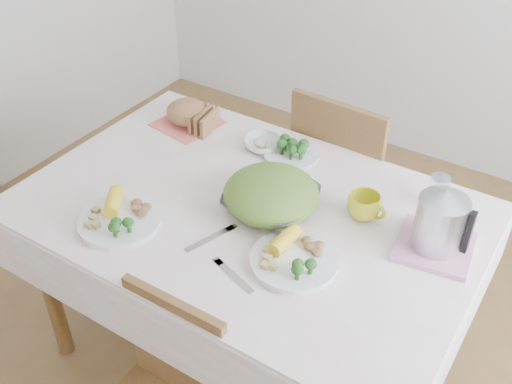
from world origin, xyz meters
The scene contains 17 objects.
floor centered at (0.00, 0.00, 0.00)m, with size 3.60×3.60×0.00m, color brown.
dining_table centered at (0.00, 0.00, 0.38)m, with size 1.40×0.90×0.75m, color brown.
tablecloth centered at (0.00, 0.00, 0.76)m, with size 1.50×1.00×0.01m, color white.
chair_far centered at (0.08, 0.71, 0.46)m, with size 0.42×0.42×0.93m, color brown.
salad_bowl centered at (0.07, 0.03, 0.80)m, with size 0.29×0.29×0.07m, color white.
dinner_plate_left centered at (-0.30, -0.29, 0.77)m, with size 0.27×0.27×0.02m, color white.
dinner_plate_right centered at (0.26, -0.15, 0.77)m, with size 0.26×0.26×0.02m, color white.
broccoli_plate centered at (-0.03, 0.34, 0.77)m, with size 0.21×0.21×0.02m, color beige.
napkin centered at (-0.50, 0.32, 0.76)m, with size 0.23×0.23×0.00m, color #F26A61.
bread_loaf centered at (-0.50, 0.32, 0.82)m, with size 0.17×0.16×0.10m, color olive.
fruit_bowl centered at (-0.15, 0.33, 0.78)m, with size 0.14×0.14×0.04m, color white.
yellow_mug centered at (0.34, 0.16, 0.80)m, with size 0.11×0.11×0.09m, color yellow.
glass_tumbler centered at (0.52, 0.34, 0.83)m, with size 0.06×0.06×0.12m, color white.
pink_tray centered at (0.59, 0.14, 0.77)m, with size 0.22×0.22×0.02m, color pink.
electric_kettle centered at (0.59, 0.14, 0.88)m, with size 0.15×0.15×0.21m, color #B2B5BA.
fork_right centered at (-0.01, -0.20, 0.76)m, with size 0.02×0.18×0.00m, color silver.
knife centered at (0.14, -0.29, 0.76)m, with size 0.02×0.17×0.00m, color silver.
Camera 1 is at (0.87, -1.29, 2.00)m, focal length 42.00 mm.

